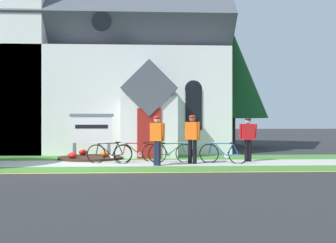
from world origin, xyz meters
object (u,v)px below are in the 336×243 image
Objects in this scene: church_sign at (92,130)px; cyclist_in_green_jersey at (248,136)px; bicycle_white at (224,153)px; roadside_conifer at (233,75)px; bicycle_red at (171,153)px; cyclist_in_yellow_jersey at (192,135)px; cyclist_in_blue_jersey at (157,136)px; bicycle_silver at (110,153)px; bicycle_black at (137,152)px.

church_sign is 6.43m from cyclist_in_green_jersey.
bicycle_white is at bearing -23.53° from church_sign.
bicycle_red is at bearing -115.85° from roadside_conifer.
cyclist_in_blue_jersey is at bearing -156.16° from cyclist_in_yellow_jersey.
bicycle_red is (3.22, -1.81, -0.83)m from church_sign.
bicycle_silver is at bearing -175.63° from cyclist_in_green_jersey.
cyclist_in_green_jersey is at bearing 16.68° from cyclist_in_yellow_jersey.
roadside_conifer is (7.51, 7.04, 3.21)m from church_sign.
roadside_conifer is at bearing 64.15° from bicycle_red.
church_sign is 1.08× the size of bicycle_white.
bicycle_silver is 5.30m from cyclist_in_green_jersey.
bicycle_red is 3.04m from cyclist_in_green_jersey.
church_sign is 1.08× the size of bicycle_red.
bicycle_red is 2.29m from bicycle_silver.
bicycle_black is at bearing 167.57° from bicycle_red.
church_sign is 1.05× the size of cyclist_in_yellow_jersey.
cyclist_in_green_jersey is at bearing 4.37° from bicycle_silver.
church_sign is 1.10× the size of cyclist_in_green_jersey.
roadside_conifer reaches higher than cyclist_in_blue_jersey.
bicycle_white is (1.93, -0.44, 0.01)m from bicycle_red.
bicycle_black is 2.30m from cyclist_in_yellow_jersey.
bicycle_red is 10.63m from roadside_conifer.
bicycle_white is 1.02× the size of bicycle_silver.
cyclist_in_yellow_jersey is at bearing -36.28° from bicycle_red.
cyclist_in_yellow_jersey reaches higher than cyclist_in_green_jersey.
bicycle_black is (1.95, -1.53, -0.84)m from church_sign.
bicycle_black is 1.15m from bicycle_silver.
cyclist_in_green_jersey is at bearing -98.53° from roadside_conifer.
cyclist_in_blue_jersey is at bearing -115.83° from roadside_conifer.
cyclist_in_blue_jersey is (-3.52, -1.24, 0.04)m from cyclist_in_green_jersey.
bicycle_red is at bearing 167.21° from bicycle_white.
bicycle_white is at bearing 15.55° from cyclist_in_blue_jersey.
church_sign is 3.79m from bicycle_red.
bicycle_white is 0.99× the size of cyclist_in_blue_jersey.
cyclist_in_yellow_jersey reaches higher than bicycle_red.
roadside_conifer is at bearing 57.04° from bicycle_black.
bicycle_white is 2.65m from cyclist_in_blue_jersey.
cyclist_in_green_jersey is 3.73m from cyclist_in_blue_jersey.
bicycle_red is at bearing -12.43° from bicycle_black.
bicycle_red is at bearing -29.26° from church_sign.
cyclist_in_blue_jersey reaches higher than bicycle_red.
cyclist_in_green_jersey reaches higher than bicycle_red.
bicycle_white is 0.25× the size of roadside_conifer.
cyclist_in_yellow_jersey is at bearing -30.68° from church_sign.
cyclist_in_yellow_jersey reaches higher than cyclist_in_blue_jersey.
cyclist_in_green_jersey reaches higher than bicycle_silver.
cyclist_in_yellow_jersey is (2.02, -0.83, 0.70)m from bicycle_black.
bicycle_white is 0.97× the size of cyclist_in_yellow_jersey.
bicycle_black is at bearing 29.65° from bicycle_silver.
bicycle_red is 0.24× the size of roadside_conifer.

